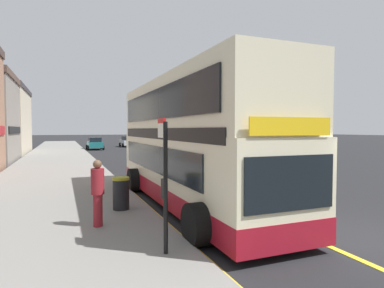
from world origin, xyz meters
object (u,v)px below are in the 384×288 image
object	(u,v)px
double_decker_bus	(189,146)
litter_bin	(121,193)
parked_car_silver_kerbside	(127,142)
parked_car_maroon_ahead	(233,155)
pedestrian_waiting_near_sign	(98,190)
bus_stop_sign	(164,174)
parked_car_teal_distant	(95,144)

from	to	relation	value
double_decker_bus	litter_bin	size ratio (longest dim) A/B	10.81
parked_car_silver_kerbside	parked_car_maroon_ahead	xyz separation A→B (m)	(2.10, -29.27, 0.00)
litter_bin	pedestrian_waiting_near_sign	bearing A→B (deg)	-118.58
bus_stop_sign	parked_car_silver_kerbside	world-z (taller)	bus_stop_sign
parked_car_maroon_ahead	litter_bin	distance (m)	14.04
double_decker_bus	litter_bin	world-z (taller)	double_decker_bus
parked_car_silver_kerbside	litter_bin	bearing A→B (deg)	-98.90
bus_stop_sign	litter_bin	xyz separation A→B (m)	(-0.23, 3.93, -1.10)
double_decker_bus	parked_car_silver_kerbside	bearing A→B (deg)	82.52
bus_stop_sign	parked_car_maroon_ahead	world-z (taller)	bus_stop_sign
bus_stop_sign	parked_car_maroon_ahead	distance (m)	17.00
double_decker_bus	parked_car_teal_distant	distance (m)	33.61
parked_car_teal_distant	pedestrian_waiting_near_sign	world-z (taller)	pedestrian_waiting_near_sign
bus_stop_sign	pedestrian_waiting_near_sign	distance (m)	2.68
parked_car_maroon_ahead	pedestrian_waiting_near_sign	world-z (taller)	pedestrian_waiting_near_sign
parked_car_silver_kerbside	litter_bin	distance (m)	40.15
double_decker_bus	parked_car_teal_distant	xyz separation A→B (m)	(-0.18, 33.59, -1.26)
parked_car_teal_distant	bus_stop_sign	bearing A→B (deg)	-91.30
bus_stop_sign	parked_car_silver_kerbside	bearing A→B (deg)	80.37
parked_car_maroon_ahead	parked_car_teal_distant	bearing A→B (deg)	107.28
parked_car_teal_distant	pedestrian_waiting_near_sign	bearing A→B (deg)	-93.25
pedestrian_waiting_near_sign	litter_bin	xyz separation A→B (m)	(0.86, 1.58, -0.43)
double_decker_bus	parked_car_silver_kerbside	world-z (taller)	double_decker_bus
parked_car_teal_distant	litter_bin	distance (m)	34.07
parked_car_teal_distant	parked_car_silver_kerbside	bearing A→B (deg)	47.53
parked_car_teal_distant	parked_car_silver_kerbside	xyz separation A→B (m)	(5.30, 5.44, 0.00)
parked_car_teal_distant	pedestrian_waiting_near_sign	size ratio (longest dim) A/B	2.42
parked_car_teal_distant	pedestrian_waiting_near_sign	xyz separation A→B (m)	(-3.15, -35.57, 0.29)
parked_car_silver_kerbside	parked_car_maroon_ahead	size ratio (longest dim) A/B	1.00
double_decker_bus	pedestrian_waiting_near_sign	world-z (taller)	double_decker_bus
double_decker_bus	bus_stop_sign	distance (m)	4.89
bus_stop_sign	parked_car_silver_kerbside	distance (m)	43.99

